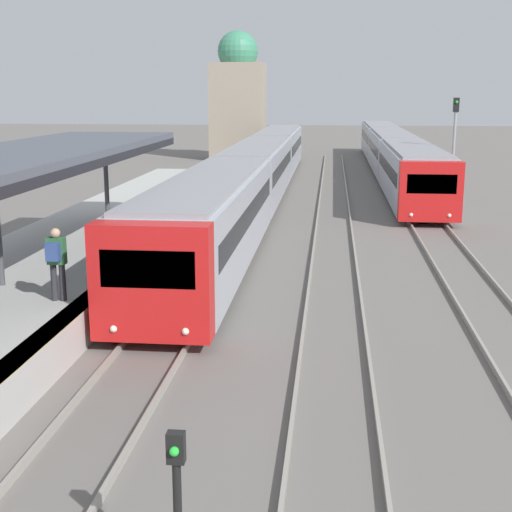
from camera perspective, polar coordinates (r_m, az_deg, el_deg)
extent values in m
cube|color=black|center=(17.21, -14.43, 6.61)|extent=(0.08, 21.18, 0.24)
cylinder|color=#47474C|center=(25.96, -11.88, 5.78)|extent=(0.16, 0.16, 2.92)
cylinder|color=#2D2D33|center=(16.64, -15.85, -2.03)|extent=(0.14, 0.14, 0.85)
cylinder|color=#2D2D33|center=(16.57, -15.21, -2.06)|extent=(0.14, 0.14, 0.85)
cube|color=#2D6638|center=(16.44, -15.68, 0.40)|extent=(0.40, 0.22, 0.60)
sphere|color=tan|center=(16.36, -15.77, 1.78)|extent=(0.22, 0.22, 0.22)
cube|color=#334C8E|center=(16.25, -15.94, 0.31)|extent=(0.30, 0.18, 0.40)
cube|color=red|center=(15.38, -8.33, -2.05)|extent=(2.60, 0.70, 2.54)
cube|color=black|center=(14.98, -8.69, -1.06)|extent=(2.03, 0.04, 0.81)
sphere|color=#EFEACC|center=(15.55, -11.32, -5.73)|extent=(0.16, 0.16, 0.16)
sphere|color=#EFEACC|center=(15.17, -5.66, -6.02)|extent=(0.16, 0.16, 0.16)
cube|color=#A8ADB7|center=(22.50, -3.68, 2.84)|extent=(2.60, 14.21, 2.54)
cube|color=gray|center=(22.31, -3.73, 6.20)|extent=(2.29, 13.92, 0.12)
cube|color=black|center=(22.46, -3.69, 3.54)|extent=(2.62, 13.07, 0.66)
cylinder|color=black|center=(18.61, -9.38, -3.24)|extent=(0.12, 0.70, 0.70)
cylinder|color=black|center=(18.16, -2.62, -3.48)|extent=(0.12, 0.70, 0.70)
cylinder|color=black|center=(27.38, -4.31, 2.12)|extent=(0.12, 0.70, 0.70)
cylinder|color=black|center=(27.07, 0.30, 2.03)|extent=(0.12, 0.70, 0.70)
cube|color=#A8ADB7|center=(36.79, 0.14, 6.82)|extent=(2.60, 14.21, 2.54)
cube|color=gray|center=(36.67, 0.14, 8.88)|extent=(2.29, 13.92, 0.12)
cube|color=black|center=(36.76, 0.14, 7.25)|extent=(2.62, 13.07, 0.66)
cylinder|color=black|center=(32.55, -2.64, 3.88)|extent=(0.12, 0.70, 0.70)
cylinder|color=black|center=(32.29, 1.25, 3.82)|extent=(0.12, 0.70, 0.70)
cylinder|color=black|center=(41.61, -0.73, 5.88)|extent=(0.12, 0.70, 0.70)
cylinder|color=black|center=(41.41, 2.33, 5.84)|extent=(0.12, 0.70, 0.70)
cube|color=#A8ADB7|center=(51.23, 1.83, 8.55)|extent=(2.60, 14.21, 2.54)
cube|color=gray|center=(51.15, 1.84, 10.04)|extent=(2.29, 13.92, 0.12)
cube|color=black|center=(51.21, 1.83, 8.86)|extent=(2.62, 13.07, 0.66)
cylinder|color=black|center=(46.86, 0.04, 6.68)|extent=(0.12, 0.70, 0.70)
cylinder|color=black|center=(46.68, 2.76, 6.64)|extent=(0.12, 0.70, 0.70)
cylinder|color=black|center=(56.01, 1.04, 7.71)|extent=(0.12, 0.70, 0.70)
cylinder|color=black|center=(55.86, 3.32, 7.68)|extent=(0.12, 0.70, 0.70)
cube|color=red|center=(30.29, 13.77, 5.04)|extent=(2.56, 0.70, 2.47)
cube|color=black|center=(29.92, 13.89, 5.61)|extent=(2.00, 0.04, 0.79)
sphere|color=#EFEACC|center=(30.00, 12.31, 3.24)|extent=(0.16, 0.16, 0.16)
sphere|color=#EFEACC|center=(30.21, 15.21, 3.15)|extent=(0.16, 0.16, 0.16)
cube|color=#A8ADB7|center=(36.99, 12.41, 6.49)|extent=(2.56, 12.90, 2.47)
cube|color=gray|center=(36.87, 12.51, 8.49)|extent=(2.26, 12.64, 0.12)
cube|color=black|center=(36.96, 12.43, 6.91)|extent=(2.58, 11.87, 0.64)
cylinder|color=black|center=(32.90, 11.20, 3.74)|extent=(0.12, 0.70, 0.70)
cylinder|color=black|center=(33.16, 14.95, 3.62)|extent=(0.12, 0.70, 0.70)
cylinder|color=black|center=(41.17, 10.20, 5.60)|extent=(0.12, 0.70, 0.70)
cylinder|color=black|center=(41.38, 13.22, 5.50)|extent=(0.12, 0.70, 0.70)
cube|color=#A8ADB7|center=(50.12, 10.80, 8.19)|extent=(2.56, 12.90, 2.47)
cube|color=gray|center=(50.03, 10.86, 9.67)|extent=(2.26, 12.64, 0.12)
cube|color=black|center=(50.10, 10.81, 8.50)|extent=(2.58, 11.87, 0.64)
cylinder|color=black|center=(45.99, 9.79, 6.37)|extent=(0.12, 0.70, 0.70)
cylinder|color=black|center=(46.18, 12.50, 6.28)|extent=(0.12, 0.70, 0.70)
cylinder|color=black|center=(54.31, 9.24, 7.38)|extent=(0.12, 0.70, 0.70)
cylinder|color=black|center=(54.47, 11.55, 7.31)|extent=(0.12, 0.70, 0.70)
cube|color=#A8ADB7|center=(63.30, 9.85, 9.18)|extent=(2.56, 12.90, 2.47)
cube|color=gray|center=(63.23, 9.89, 10.35)|extent=(2.26, 12.64, 0.12)
cube|color=black|center=(63.28, 9.86, 9.43)|extent=(2.58, 11.87, 0.64)
cylinder|color=black|center=(59.15, 9.00, 7.84)|extent=(0.12, 0.70, 0.70)
cylinder|color=black|center=(59.30, 11.12, 7.77)|extent=(0.12, 0.70, 0.70)
cylinder|color=black|center=(67.50, 8.65, 8.47)|extent=(0.12, 0.70, 0.70)
cylinder|color=black|center=(67.63, 10.52, 8.41)|extent=(0.12, 0.70, 0.70)
cube|color=black|center=(8.14, -6.42, -14.98)|extent=(0.20, 0.14, 0.36)
sphere|color=green|center=(8.07, -6.57, -15.27)|extent=(0.11, 0.11, 0.11)
cylinder|color=gray|center=(37.64, 15.51, 8.13)|extent=(0.14, 0.14, 5.22)
cube|color=black|center=(37.53, 15.72, 11.57)|extent=(0.28, 0.20, 0.70)
sphere|color=green|center=(37.41, 15.77, 11.78)|extent=(0.14, 0.14, 0.14)
cube|color=gray|center=(60.29, -1.43, 11.47)|extent=(4.30, 4.30, 7.82)
sphere|color=#3D8966|center=(60.36, -1.46, 16.05)|extent=(3.31, 3.31, 3.31)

